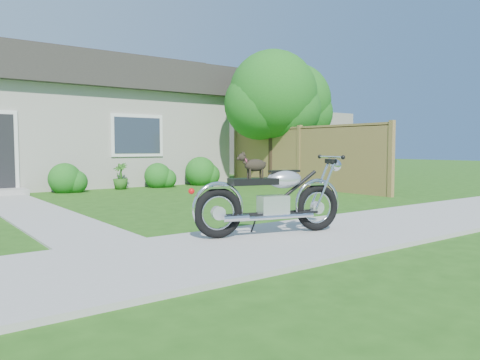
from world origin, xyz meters
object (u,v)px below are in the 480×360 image
object	(u,v)px
potted_plant_right	(120,176)
motorcycle_with_dog	(273,198)
house	(27,119)
fence	(300,157)
tree_far	(297,104)
tree_near	(277,99)

from	to	relation	value
potted_plant_right	motorcycle_with_dog	xyz separation A→B (m)	(-1.17, -8.25, 0.15)
house	potted_plant_right	bearing A→B (deg)	-62.95
fence	potted_plant_right	size ratio (longest dim) A/B	8.52
potted_plant_right	house	bearing A→B (deg)	117.05
house	tree_far	size ratio (longest dim) A/B	2.64
motorcycle_with_dog	tree_near	bearing A→B (deg)	63.00
house	fence	bearing A→B (deg)	-44.74
house	motorcycle_with_dog	xyz separation A→B (m)	(0.59, -11.70, -1.62)
house	tree_far	bearing A→B (deg)	-10.66
tree_far	potted_plant_right	distance (m)	9.05
potted_plant_right	tree_near	bearing A→B (deg)	-18.31
house	motorcycle_with_dog	world-z (taller)	house
fence	tree_near	size ratio (longest dim) A/B	1.52
house	motorcycle_with_dog	bearing A→B (deg)	-87.12
tree_near	tree_far	size ratio (longest dim) A/B	0.92
tree_near	potted_plant_right	size ratio (longest dim) A/B	5.62
tree_far	motorcycle_with_dog	world-z (taller)	tree_far
tree_far	motorcycle_with_dog	distance (m)	13.98
house	fence	xyz separation A→B (m)	(6.30, -6.24, -1.22)
house	tree_near	distance (m)	8.21
tree_near	motorcycle_with_dog	xyz separation A→B (m)	(-5.89, -6.69, -2.26)
potted_plant_right	motorcycle_with_dog	world-z (taller)	motorcycle_with_dog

